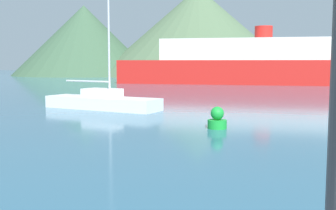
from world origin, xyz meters
The scene contains 5 objects.
sailboat_inner centered at (-5.07, 22.21, 0.48)m, with size 7.40×3.64×9.37m.
ferry_distant centered at (3.52, 54.03, 2.47)m, with size 35.95×9.16×7.19m.
buoy_marker centered at (2.32, 16.59, 0.38)m, with size 0.79×0.79×0.91m.
hill_west centered at (-32.88, 80.29, 7.11)m, with size 29.01×29.01×14.21m.
hill_central centered at (-9.93, 84.20, 8.77)m, with size 40.64×40.64×17.54m.
Camera 1 is at (4.38, -0.62, 2.75)m, focal length 45.00 mm.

